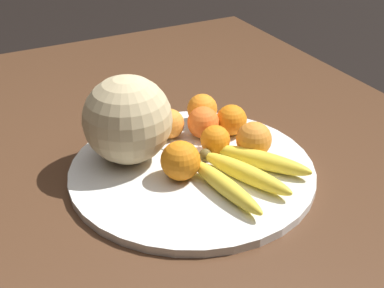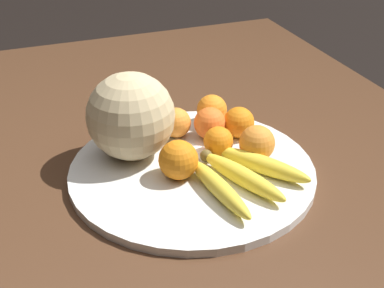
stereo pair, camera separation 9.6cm
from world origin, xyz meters
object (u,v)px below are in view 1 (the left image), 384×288
object	(u,v)px
banana_bunch	(245,172)
orange_mid_center	(180,161)
kitchen_table	(189,200)
orange_front_left	(203,123)
orange_back_left	(215,140)
orange_front_right	(202,109)
fruit_bowl	(192,170)
orange_top_small	(254,139)
melon	(128,120)
produce_tag	(187,150)
orange_side_extra	(231,120)
orange_back_right	(170,124)

from	to	relation	value
banana_bunch	orange_mid_center	xyz separation A→B (m)	(-0.06, -0.10, 0.02)
kitchen_table	orange_front_left	xyz separation A→B (m)	(-0.06, 0.06, 0.13)
banana_bunch	orange_mid_center	bearing A→B (deg)	-142.32
orange_mid_center	orange_back_left	world-z (taller)	orange_mid_center
orange_back_left	orange_front_right	bearing A→B (deg)	163.05
fruit_bowl	orange_front_right	xyz separation A→B (m)	(-0.15, 0.10, 0.04)
banana_bunch	orange_top_small	world-z (taller)	orange_top_small
melon	produce_tag	world-z (taller)	melon
orange_side_extra	produce_tag	xyz separation A→B (m)	(0.02, -0.11, -0.03)
banana_bunch	orange_mid_center	size ratio (longest dim) A/B	3.11
fruit_bowl	orange_back_right	world-z (taller)	orange_back_right
kitchen_table	melon	world-z (taller)	melon
orange_mid_center	orange_back_left	size ratio (longest dim) A/B	1.25
orange_top_small	produce_tag	xyz separation A→B (m)	(-0.07, -0.11, -0.03)
orange_front_right	melon	bearing A→B (deg)	-71.62
orange_top_small	orange_side_extra	distance (m)	0.09
orange_front_left	orange_back_right	bearing A→B (deg)	-116.41
banana_bunch	orange_top_small	distance (m)	0.09
orange_back_right	orange_back_left	bearing A→B (deg)	27.91
fruit_bowl	orange_back_right	size ratio (longest dim) A/B	7.46
orange_back_right	produce_tag	distance (m)	0.07
orange_back_right	orange_side_extra	bearing A→B (deg)	68.77
orange_mid_center	orange_back_right	size ratio (longest dim) A/B	1.17
orange_top_small	orange_front_left	bearing A→B (deg)	-154.07
produce_tag	orange_mid_center	bearing A→B (deg)	-69.19
kitchen_table	orange_back_left	bearing A→B (deg)	81.70
kitchen_table	orange_back_left	distance (m)	0.14
orange_front_left	orange_back_right	world-z (taller)	orange_front_left
fruit_bowl	banana_bunch	xyz separation A→B (m)	(0.08, 0.06, 0.02)
orange_front_right	orange_side_extra	distance (m)	0.08
orange_mid_center	orange_back_left	bearing A→B (deg)	115.36
orange_back_left	orange_mid_center	bearing A→B (deg)	-64.64
kitchen_table	banana_bunch	distance (m)	0.17
orange_front_right	orange_top_small	world-z (taller)	orange_top_small
orange_top_small	orange_side_extra	xyz separation A→B (m)	(-0.09, 0.00, -0.00)
melon	orange_back_right	bearing A→B (deg)	110.58
kitchen_table	orange_back_left	xyz separation A→B (m)	(0.01, 0.05, 0.13)
melon	orange_side_extra	bearing A→B (deg)	88.14
kitchen_table	produce_tag	distance (m)	0.11
fruit_bowl	banana_bunch	size ratio (longest dim) A/B	2.04
orange_top_small	orange_front_right	bearing A→B (deg)	-171.34
banana_bunch	orange_front_left	xyz separation A→B (m)	(-0.17, 0.01, 0.02)
fruit_bowl	orange_back_left	world-z (taller)	orange_back_left
orange_front_left	orange_back_right	distance (m)	0.07
kitchen_table	orange_side_extra	xyz separation A→B (m)	(-0.04, 0.12, 0.13)
orange_front_left	fruit_bowl	bearing A→B (deg)	-38.66
orange_front_left	kitchen_table	bearing A→B (deg)	-46.56
produce_tag	orange_front_right	bearing A→B (deg)	101.60
orange_front_left	produce_tag	xyz separation A→B (m)	(0.03, -0.05, -0.03)
fruit_bowl	melon	size ratio (longest dim) A/B	2.75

